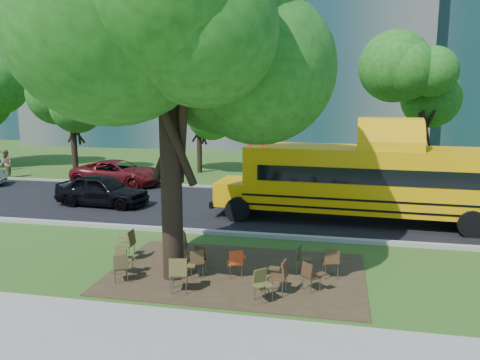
% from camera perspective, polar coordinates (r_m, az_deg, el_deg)
% --- Properties ---
extents(ground, '(160.00, 160.00, 0.00)m').
position_cam_1_polar(ground, '(13.99, -4.06, -10.26)').
color(ground, '#3A581B').
rests_on(ground, ground).
extents(sidewalk, '(60.00, 4.00, 0.04)m').
position_cam_1_polar(sidewalk, '(9.73, -12.62, -20.12)').
color(sidewalk, gray).
rests_on(sidewalk, ground).
extents(dirt_patch, '(7.00, 4.50, 0.03)m').
position_cam_1_polar(dirt_patch, '(13.30, -0.43, -11.27)').
color(dirt_patch, '#382819').
rests_on(dirt_patch, ground).
extents(asphalt_road, '(80.00, 8.00, 0.04)m').
position_cam_1_polar(asphalt_road, '(20.51, 1.28, -3.48)').
color(asphalt_road, black).
rests_on(asphalt_road, ground).
extents(kerb_near, '(80.00, 0.25, 0.14)m').
position_cam_1_polar(kerb_near, '(16.72, -1.24, -6.51)').
color(kerb_near, gray).
rests_on(kerb_near, ground).
extents(kerb_far, '(80.00, 0.25, 0.14)m').
position_cam_1_polar(kerb_far, '(24.45, 3.04, -1.12)').
color(kerb_far, gray).
rests_on(kerb_far, ground).
extents(building_main, '(38.00, 16.00, 22.00)m').
position_cam_1_polar(building_main, '(50.33, -1.73, 17.25)').
color(building_main, '#62615D').
rests_on(building_main, ground).
extents(bg_tree_0, '(5.20, 5.20, 7.18)m').
position_cam_1_polar(bg_tree_0, '(29.98, -19.87, 9.06)').
color(bg_tree_0, black).
rests_on(bg_tree_0, ground).
extents(bg_tree_2, '(4.80, 4.80, 6.62)m').
position_cam_1_polar(bg_tree_2, '(29.87, -5.05, 8.93)').
color(bg_tree_2, black).
rests_on(bg_tree_2, ground).
extents(bg_tree_3, '(5.60, 5.60, 7.84)m').
position_cam_1_polar(bg_tree_3, '(26.95, 21.47, 9.86)').
color(bg_tree_3, black).
rests_on(bg_tree_3, ground).
extents(main_tree, '(7.20, 7.20, 9.65)m').
position_cam_1_polar(main_tree, '(12.24, -8.80, 15.47)').
color(main_tree, black).
rests_on(main_tree, ground).
extents(school_bus, '(12.14, 3.23, 2.94)m').
position_cam_1_polar(school_bus, '(18.72, 17.10, -0.02)').
color(school_bus, '#E29F07').
rests_on(school_bus, ground).
extents(chair_0, '(0.54, 0.67, 0.80)m').
position_cam_1_polar(chair_0, '(12.91, -14.27, -10.01)').
color(chair_0, '#493E1F').
rests_on(chair_0, ground).
extents(chair_1, '(0.56, 0.47, 0.79)m').
position_cam_1_polar(chair_1, '(13.40, -13.97, -9.26)').
color(chair_1, '#473E1E').
rests_on(chair_1, ground).
extents(chair_2, '(0.55, 0.67, 0.82)m').
position_cam_1_polar(chair_2, '(12.87, -5.27, -9.73)').
color(chair_2, '#50371C').
rests_on(chair_2, ground).
extents(chair_3, '(0.66, 0.52, 0.84)m').
position_cam_1_polar(chair_3, '(13.07, -5.18, -9.36)').
color(chair_3, brown).
rests_on(chair_3, ground).
extents(chair_4, '(0.65, 0.67, 0.96)m').
position_cam_1_polar(chair_4, '(11.96, -7.34, -10.94)').
color(chair_4, brown).
rests_on(chair_4, ground).
extents(chair_5, '(0.54, 0.68, 0.79)m').
position_cam_1_polar(chair_5, '(11.47, 2.66, -12.37)').
color(chair_5, brown).
rests_on(chair_5, ground).
extents(chair_6, '(0.53, 0.64, 0.90)m').
position_cam_1_polar(chair_6, '(11.84, 4.89, -11.29)').
color(chair_6, '#482E19').
rests_on(chair_6, ground).
extents(chair_7, '(0.67, 0.53, 0.78)m').
position_cam_1_polar(chair_7, '(12.11, 8.64, -11.25)').
color(chair_7, '#432A18').
rests_on(chair_7, ground).
extents(chair_8, '(0.56, 0.61, 0.95)m').
position_cam_1_polar(chair_8, '(14.52, -13.53, -7.31)').
color(chair_8, brown).
rests_on(chair_8, ground).
extents(chair_9, '(0.78, 0.64, 0.95)m').
position_cam_1_polar(chair_9, '(14.14, -7.35, -7.58)').
color(chair_9, '#4D4821').
rests_on(chair_9, ground).
extents(chair_10, '(0.46, 0.59, 0.78)m').
position_cam_1_polar(chair_10, '(13.76, -7.76, -8.56)').
color(chair_10, '#D44C16').
rests_on(chair_10, ground).
extents(chair_11, '(0.55, 0.65, 0.81)m').
position_cam_1_polar(chair_11, '(12.82, -0.50, -9.80)').
color(chair_11, red).
rests_on(chair_11, ground).
extents(chair_12, '(0.48, 0.60, 0.82)m').
position_cam_1_polar(chair_12, '(13.19, 7.61, -9.29)').
color(chair_12, '#45411E').
rests_on(chair_12, ground).
extents(chair_13, '(0.59, 0.63, 0.87)m').
position_cam_1_polar(chair_13, '(13.00, 11.11, -9.53)').
color(chair_13, '#49311A').
rests_on(chair_13, ground).
extents(black_car, '(4.29, 2.00, 1.42)m').
position_cam_1_polar(black_car, '(21.80, -16.44, -1.22)').
color(black_car, black).
rests_on(black_car, ground).
extents(bg_car_red, '(5.16, 2.62, 1.40)m').
position_cam_1_polar(bg_car_red, '(26.50, -14.64, 0.83)').
color(bg_car_red, '#540E11').
rests_on(bg_car_red, ground).
extents(pedestrian_b, '(1.05, 1.02, 1.71)m').
position_cam_1_polar(pedestrian_b, '(31.26, -26.64, 1.76)').
color(pedestrian_b, '#8E7055').
rests_on(pedestrian_b, ground).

